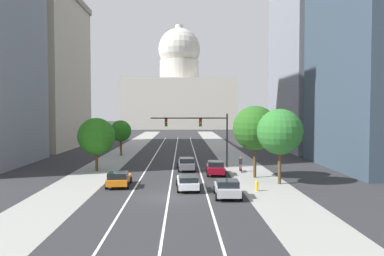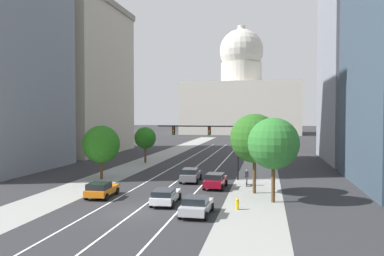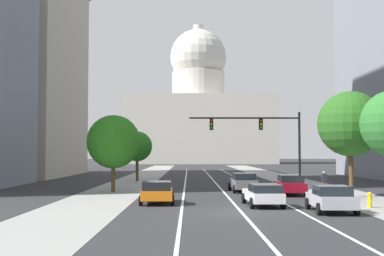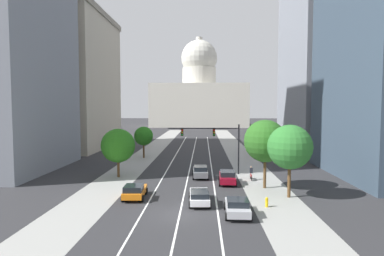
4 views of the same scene
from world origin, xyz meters
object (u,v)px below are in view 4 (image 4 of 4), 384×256
Objects in this scene: traffic_signal_mast at (216,138)px; car_gray at (200,171)px; street_tree_near_left at (144,136)px; street_tree_near_right at (290,147)px; capitol_building at (199,96)px; car_orange at (135,191)px; street_tree_mid_left at (118,146)px; street_tree_far_right at (265,141)px; fire_hydrant at (267,202)px; cyclist at (251,173)px; car_crimson at (227,177)px; car_white at (199,196)px; car_silver at (237,206)px.

car_gray is at bearing -132.41° from traffic_signal_mast.
street_tree_near_right reaches higher than street_tree_near_left.
traffic_signal_mast is (3.61, -111.11, -9.47)m from capitol_building.
street_tree_mid_left reaches higher than car_orange.
traffic_signal_mast is 1.26× the size of street_tree_far_right.
fire_hydrant is at bearing -59.57° from street_tree_near_left.
fire_hydrant is at bearing -35.55° from street_tree_mid_left.
traffic_signal_mast is 12.78m from street_tree_mid_left.
traffic_signal_mast is 5.55× the size of cyclist.
car_crimson is 8.61m from car_white.
car_white is 28.91m from street_tree_near_left.
car_orange is 4.63× the size of fire_hydrant.
car_gray is at bearing 79.33° from cyclist.
street_tree_near_right is (6.87, -11.00, 0.18)m from traffic_signal_mast.
traffic_signal_mast is 18.20m from street_tree_near_left.
car_gray is 14.67m from car_silver.
car_silver is at bearing -113.51° from street_tree_far_right.
capitol_building is at bearing -1.30° from car_gray.
street_tree_far_right is at bearing -15.74° from street_tree_mid_left.
capitol_building reaches higher than car_gray.
street_tree_far_right is (8.78, -118.46, -9.09)m from capitol_building.
car_silver is 13.45m from cyclist.
car_orange is (-6.39, -9.66, -0.05)m from car_gray.
street_tree_near_left is (-12.20, 13.46, -0.98)m from traffic_signal_mast.
traffic_signal_mast reaches higher than car_crimson.
cyclist is 5.96m from street_tree_far_right.
street_tree_mid_left is at bearing 21.19° from car_orange.
street_tree_near_left is (-10.20, 26.87, 3.15)m from car_white.
car_crimson is 6.28m from street_tree_far_right.
street_tree_near_right is at bearing -89.06° from car_orange.
street_tree_far_right is (7.17, 6.06, 4.52)m from car_white.
street_tree_mid_left reaches higher than car_white.
car_crimson is 4.90× the size of fire_hydrant.
fire_hydrant is 32.27m from street_tree_near_left.
car_gray is at bearing 14.08° from car_silver.
car_orange is at bearing 144.42° from car_gray.
car_silver is 2.41× the size of cyclist.
street_tree_near_right is (8.88, -8.80, 4.25)m from car_gray.
street_tree_mid_left is at bearing 164.26° from street_tree_far_right.
car_silver is 10.65m from car_orange.
cyclist reaches higher than fire_hydrant.
street_tree_near_right is at bearing -44.38° from car_silver.
street_tree_mid_left is (-12.53, -2.36, -0.80)m from traffic_signal_mast.
fire_hydrant is (12.45, -2.34, -0.28)m from car_orange.
car_white is at bearing -164.85° from street_tree_near_right.
car_gray is 11.21m from car_white.
car_orange is (-9.58, 4.65, -0.00)m from car_silver.
car_gray is at bearing 46.73° from car_crimson.
street_tree_mid_left is at bearing -169.34° from traffic_signal_mast.
street_tree_far_right is at bearing -54.88° from traffic_signal_mast.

